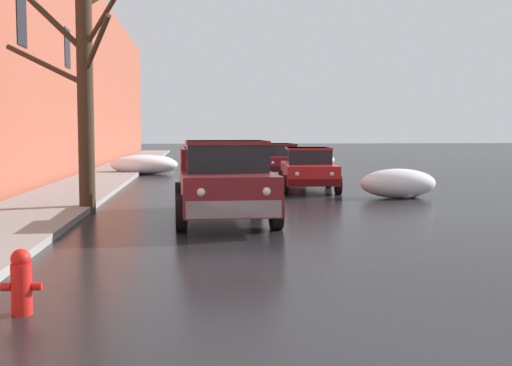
{
  "coord_description": "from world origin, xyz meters",
  "views": [
    {
      "loc": [
        -2.02,
        -4.99,
        1.95
      ],
      "look_at": [
        -1.0,
        6.15,
        1.07
      ],
      "focal_mm": 45.87,
      "sensor_mm": 36.0,
      "label": 1
    }
  ],
  "objects_px": {
    "pickup_truck_maroon_approaching_near_lane": "(223,180)",
    "fire_hydrant": "(21,282)",
    "sedan_red_parked_kerbside_close": "(308,168)",
    "bare_tree_second_along_sidewalk": "(84,74)",
    "sedan_maroon_parked_kerbside_mid": "(276,159)"
  },
  "relations": [
    {
      "from": "pickup_truck_maroon_approaching_near_lane",
      "to": "sedan_red_parked_kerbside_close",
      "type": "bearing_deg",
      "value": 66.19
    },
    {
      "from": "pickup_truck_maroon_approaching_near_lane",
      "to": "fire_hydrant",
      "type": "bearing_deg",
      "value": -108.78
    },
    {
      "from": "bare_tree_second_along_sidewalk",
      "to": "fire_hydrant",
      "type": "relative_size",
      "value": 8.66
    },
    {
      "from": "pickup_truck_maroon_approaching_near_lane",
      "to": "sedan_red_parked_kerbside_close",
      "type": "xyz_separation_m",
      "value": [
        3.07,
        6.96,
        -0.13
      ]
    },
    {
      "from": "sedan_red_parked_kerbside_close",
      "to": "fire_hydrant",
      "type": "relative_size",
      "value": 5.74
    },
    {
      "from": "bare_tree_second_along_sidewalk",
      "to": "fire_hydrant",
      "type": "height_order",
      "value": "bare_tree_second_along_sidewalk"
    },
    {
      "from": "pickup_truck_maroon_approaching_near_lane",
      "to": "sedan_red_parked_kerbside_close",
      "type": "distance_m",
      "value": 7.61
    },
    {
      "from": "sedan_red_parked_kerbside_close",
      "to": "fire_hydrant",
      "type": "distance_m",
      "value": 15.2
    },
    {
      "from": "pickup_truck_maroon_approaching_near_lane",
      "to": "sedan_maroon_parked_kerbside_mid",
      "type": "bearing_deg",
      "value": 78.44
    },
    {
      "from": "sedan_maroon_parked_kerbside_mid",
      "to": "fire_hydrant",
      "type": "xyz_separation_m",
      "value": [
        -5.37,
        -21.47,
        -0.4
      ]
    },
    {
      "from": "bare_tree_second_along_sidewalk",
      "to": "sedan_red_parked_kerbside_close",
      "type": "distance_m",
      "value": 8.52
    },
    {
      "from": "bare_tree_second_along_sidewalk",
      "to": "pickup_truck_maroon_approaching_near_lane",
      "type": "height_order",
      "value": "bare_tree_second_along_sidewalk"
    },
    {
      "from": "sedan_red_parked_kerbside_close",
      "to": "sedan_maroon_parked_kerbside_mid",
      "type": "height_order",
      "value": "same"
    },
    {
      "from": "sedan_maroon_parked_kerbside_mid",
      "to": "pickup_truck_maroon_approaching_near_lane",
      "type": "bearing_deg",
      "value": -101.56
    },
    {
      "from": "sedan_red_parked_kerbside_close",
      "to": "sedan_maroon_parked_kerbside_mid",
      "type": "bearing_deg",
      "value": 91.19
    }
  ]
}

